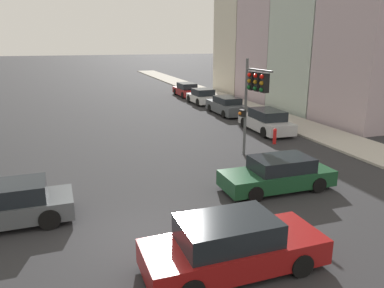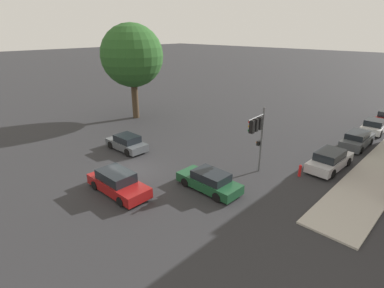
% 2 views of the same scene
% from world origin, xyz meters
% --- Properties ---
extents(ground_plane, '(300.00, 300.00, 0.00)m').
position_xyz_m(ground_plane, '(0.00, 0.00, 0.00)').
color(ground_plane, '#28282B').
extents(sidewalk_strip, '(3.18, 60.00, 0.12)m').
position_xyz_m(sidewalk_strip, '(13.51, 32.56, 0.06)').
color(sidewalk_strip, '#ADA89E').
rests_on(sidewalk_strip, ground_plane).
extents(rowhouse_backdrop, '(8.23, 25.05, 13.13)m').
position_xyz_m(rowhouse_backdrop, '(18.78, 19.60, 6.01)').
color(rowhouse_backdrop, '#B29EA8').
rests_on(rowhouse_backdrop, ground_plane).
extents(traffic_signal, '(0.70, 2.31, 4.96)m').
position_xyz_m(traffic_signal, '(6.84, 6.03, 3.52)').
color(traffic_signal, '#515456').
rests_on(traffic_signal, ground_plane).
extents(crossing_car_0, '(4.52, 1.88, 1.33)m').
position_xyz_m(crossing_car_0, '(5.95, 2.07, 0.63)').
color(crossing_car_0, '#194728').
rests_on(crossing_car_0, ground_plane).
extents(crossing_car_1, '(4.11, 1.92, 1.39)m').
position_xyz_m(crossing_car_1, '(-3.93, 2.31, 0.66)').
color(crossing_car_1, '#4C5156').
rests_on(crossing_car_1, ground_plane).
extents(crossing_car_2, '(4.82, 2.02, 1.47)m').
position_xyz_m(crossing_car_2, '(1.86, -2.37, 0.69)').
color(crossing_car_2, maroon).
rests_on(crossing_car_2, ground_plane).
extents(parked_car_0, '(2.04, 4.83, 1.49)m').
position_xyz_m(parked_car_0, '(10.47, 10.93, 0.71)').
color(parked_car_0, '#B7B7BC').
rests_on(parked_car_0, ground_plane).
extents(parked_car_1, '(1.85, 4.74, 1.43)m').
position_xyz_m(parked_car_1, '(10.50, 17.37, 0.68)').
color(parked_car_1, '#4C5156').
rests_on(parked_car_1, ground_plane).
extents(parked_car_2, '(2.09, 3.87, 1.42)m').
position_xyz_m(parked_car_2, '(10.47, 22.82, 0.68)').
color(parked_car_2, silver).
rests_on(parked_car_2, ground_plane).
extents(parked_car_3, '(1.91, 4.67, 1.44)m').
position_xyz_m(parked_car_3, '(10.56, 27.94, 0.68)').
color(parked_car_3, maroon).
rests_on(parked_car_3, ground_plane).
extents(fire_hydrant, '(0.22, 0.22, 0.92)m').
position_xyz_m(fire_hydrant, '(9.44, 8.11, 0.49)').
color(fire_hydrant, red).
rests_on(fire_hydrant, ground_plane).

